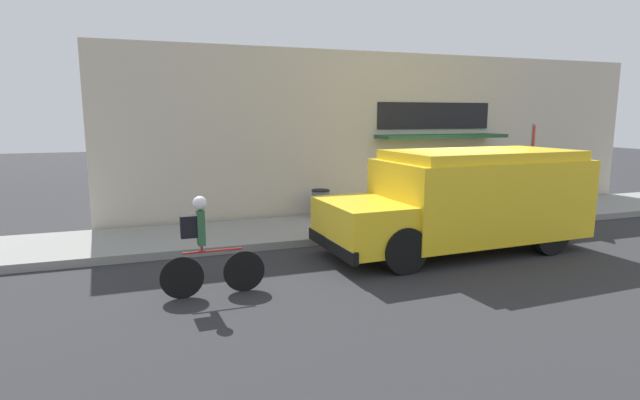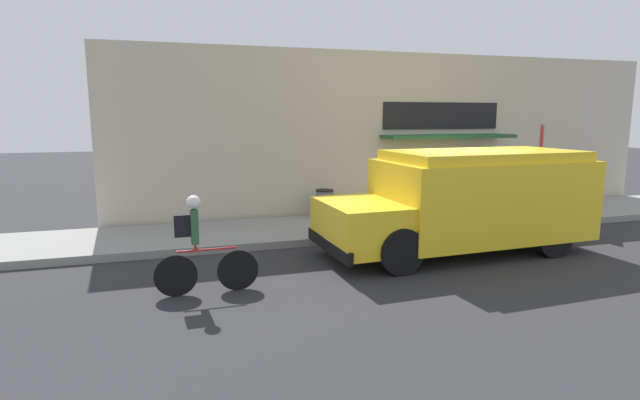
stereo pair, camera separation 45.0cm
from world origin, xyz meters
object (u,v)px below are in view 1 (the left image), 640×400
Objects in this scene: cyclist at (205,248)px; trash_bin at (321,203)px; school_bus at (465,199)px; stop_sign_post at (532,154)px.

cyclist is 2.23× the size of trash_bin.
school_bus is 5.83m from cyclist.
school_bus is 4.24m from stop_sign_post.
school_bus is 2.32× the size of stop_sign_post.
trash_bin is at bearing 51.21° from cyclist.
school_bus is 4.23m from trash_bin.
stop_sign_post is at bearing 17.52° from cyclist.
cyclist is 0.67× the size of stop_sign_post.
stop_sign_post is (9.36, 3.09, 1.06)m from cyclist.
school_bus is 3.44× the size of cyclist.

